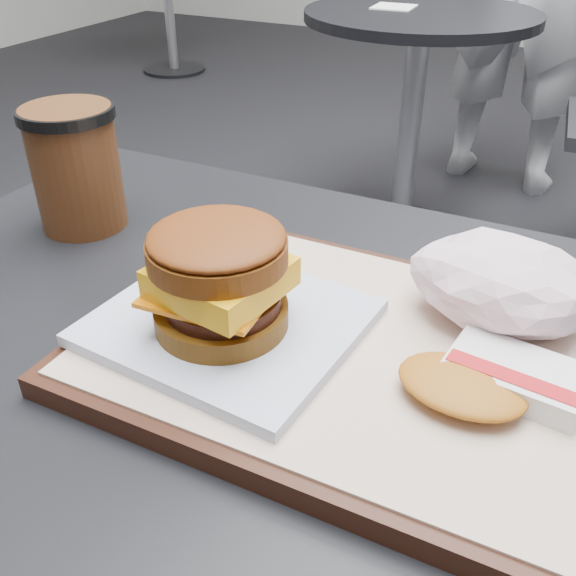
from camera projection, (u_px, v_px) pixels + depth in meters
The scene contains 8 objects.
customer_table at pixel (262, 499), 0.61m from camera, with size 0.80×0.60×0.77m.
serving_tray at pixel (345, 351), 0.49m from camera, with size 0.38×0.28×0.02m.
breakfast_sandwich at pixel (222, 289), 0.47m from camera, with size 0.20×0.19×0.09m.
hash_brown at pixel (492, 380), 0.43m from camera, with size 0.12×0.10×0.02m.
crumpled_wrapper at pixel (504, 283), 0.49m from camera, with size 0.14×0.11×0.06m, color white, non-canonical shape.
coffee_cup at pixel (75, 164), 0.65m from camera, with size 0.09×0.09×0.13m.
neighbor_table at pixel (415, 79), 2.00m from camera, with size 0.70×0.70×0.75m.
napkin at pixel (394, 7), 1.93m from camera, with size 0.12×0.12×0.00m, color white.
Camera 1 is at (0.20, -0.35, 1.08)m, focal length 40.00 mm.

